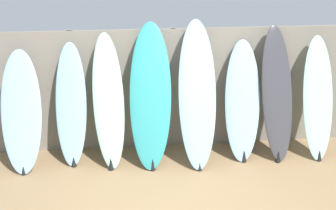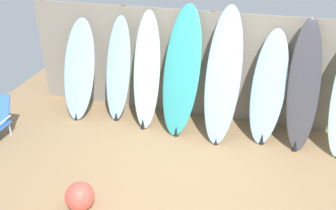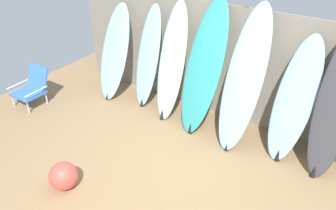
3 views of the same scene
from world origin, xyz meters
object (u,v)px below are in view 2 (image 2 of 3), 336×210
(surfboard_teal_3, at_px, (182,72))
(surfboard_skyblue_1, at_px, (118,70))
(surfboard_skyblue_4, at_px, (223,77))
(beach_ball, at_px, (80,196))
(surfboard_skyblue_5, at_px, (268,88))
(surfboard_seafoam_2, at_px, (147,72))
(surfboard_charcoal_6, at_px, (304,87))
(surfboard_skyblue_0, at_px, (79,70))

(surfboard_teal_3, bearing_deg, surfboard_skyblue_1, 174.38)
(surfboard_skyblue_4, relative_size, beach_ball, 5.59)
(surfboard_teal_3, height_order, surfboard_skyblue_5, surfboard_teal_3)
(surfboard_skyblue_1, relative_size, surfboard_skyblue_4, 0.85)
(surfboard_seafoam_2, xyz_separation_m, surfboard_charcoal_6, (2.36, -0.01, 0.03))
(surfboard_skyblue_1, xyz_separation_m, surfboard_charcoal_6, (2.88, -0.09, 0.10))
(surfboard_skyblue_1, distance_m, beach_ball, 2.37)
(surfboard_teal_3, bearing_deg, surfboard_seafoam_2, 176.69)
(surfboard_skyblue_1, bearing_deg, surfboard_seafoam_2, -8.16)
(surfboard_teal_3, height_order, beach_ball, surfboard_teal_3)
(surfboard_skyblue_5, height_order, beach_ball, surfboard_skyblue_5)
(surfboard_skyblue_1, height_order, surfboard_skyblue_5, surfboard_skyblue_1)
(beach_ball, bearing_deg, surfboard_skyblue_0, 115.23)
(surfboard_skyblue_5, distance_m, beach_ball, 3.08)
(surfboard_teal_3, distance_m, surfboard_skyblue_5, 1.32)
(surfboard_seafoam_2, height_order, surfboard_charcoal_6, surfboard_charcoal_6)
(surfboard_skyblue_0, xyz_separation_m, surfboard_teal_3, (1.75, -0.02, 0.17))
(surfboard_skyblue_0, bearing_deg, surfboard_skyblue_4, -1.53)
(surfboard_skyblue_0, relative_size, surfboard_seafoam_2, 0.89)
(surfboard_skyblue_4, height_order, beach_ball, surfboard_skyblue_4)
(surfboard_skyblue_4, height_order, surfboard_skyblue_5, surfboard_skyblue_4)
(surfboard_seafoam_2, bearing_deg, surfboard_charcoal_6, -0.29)
(surfboard_skyblue_4, bearing_deg, surfboard_teal_3, 175.84)
(surfboard_skyblue_1, height_order, surfboard_teal_3, surfboard_teal_3)
(surfboard_charcoal_6, relative_size, beach_ball, 5.29)
(surfboard_seafoam_2, xyz_separation_m, surfboard_teal_3, (0.57, -0.03, 0.07))
(surfboard_skyblue_0, distance_m, surfboard_skyblue_5, 3.06)
(surfboard_skyblue_0, height_order, surfboard_skyblue_4, surfboard_skyblue_4)
(surfboard_skyblue_1, relative_size, beach_ball, 4.77)
(surfboard_skyblue_4, xyz_separation_m, beach_ball, (-1.37, -2.10, -0.80))
(surfboard_seafoam_2, distance_m, surfboard_skyblue_4, 1.22)
(surfboard_skyblue_1, bearing_deg, surfboard_skyblue_5, -0.88)
(surfboard_seafoam_2, xyz_separation_m, beach_ball, (-0.16, -2.18, -0.72))
(surfboard_seafoam_2, relative_size, beach_ball, 5.14)
(surfboard_seafoam_2, bearing_deg, surfboard_skyblue_4, -3.76)
(surfboard_skyblue_4, bearing_deg, surfboard_seafoam_2, 176.24)
(surfboard_seafoam_2, distance_m, surfboard_skyblue_5, 1.88)
(surfboard_skyblue_4, bearing_deg, surfboard_skyblue_1, 174.92)
(surfboard_teal_3, height_order, surfboard_charcoal_6, surfboard_teal_3)
(surfboard_charcoal_6, bearing_deg, surfboard_skyblue_4, -176.62)
(surfboard_skyblue_1, distance_m, surfboard_skyblue_4, 1.74)
(surfboard_skyblue_0, xyz_separation_m, surfboard_charcoal_6, (3.54, 0.00, 0.13))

